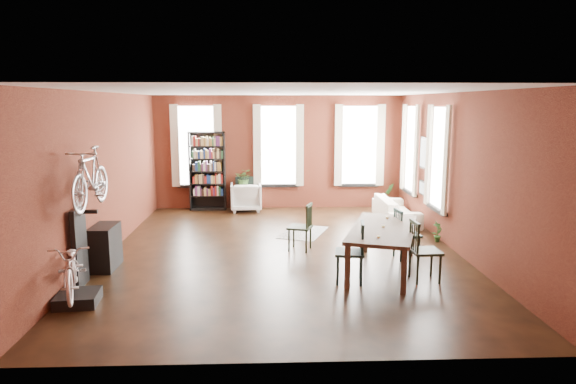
{
  "coord_description": "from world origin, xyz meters",
  "views": [
    {
      "loc": [
        -0.3,
        -10.05,
        2.99
      ],
      "look_at": [
        0.12,
        0.6,
        1.13
      ],
      "focal_mm": 32.0,
      "sensor_mm": 36.0,
      "label": 1
    }
  ],
  "objects_px": {
    "dining_chair_a": "(350,252)",
    "bookshelf": "(208,171)",
    "bike_trainer": "(78,298)",
    "plant_stand": "(245,198)",
    "dining_chair_c": "(425,251)",
    "white_armchair": "(246,196)",
    "dining_table": "(383,249)",
    "dining_chair_b": "(300,227)",
    "dining_chair_d": "(407,234)",
    "console_table": "(105,247)",
    "bicycle_floor": "(71,243)",
    "cream_sofa": "(396,206)"
  },
  "relations": [
    {
      "from": "dining_table",
      "to": "console_table",
      "type": "xyz_separation_m",
      "value": [
        -5.02,
        0.34,
        0.0
      ]
    },
    {
      "from": "dining_chair_b",
      "to": "cream_sofa",
      "type": "height_order",
      "value": "dining_chair_b"
    },
    {
      "from": "dining_chair_c",
      "to": "bike_trainer",
      "type": "height_order",
      "value": "dining_chair_c"
    },
    {
      "from": "dining_chair_d",
      "to": "white_armchair",
      "type": "relative_size",
      "value": 1.13
    },
    {
      "from": "dining_chair_b",
      "to": "dining_chair_d",
      "type": "bearing_deg",
      "value": 90.15
    },
    {
      "from": "cream_sofa",
      "to": "console_table",
      "type": "bearing_deg",
      "value": 119.33
    },
    {
      "from": "bike_trainer",
      "to": "plant_stand",
      "type": "relative_size",
      "value": 0.95
    },
    {
      "from": "dining_chair_b",
      "to": "bookshelf",
      "type": "height_order",
      "value": "bookshelf"
    },
    {
      "from": "white_armchair",
      "to": "cream_sofa",
      "type": "height_order",
      "value": "white_armchair"
    },
    {
      "from": "bookshelf",
      "to": "dining_chair_c",
      "type": "bearing_deg",
      "value": -54.41
    },
    {
      "from": "dining_chair_a",
      "to": "bike_trainer",
      "type": "distance_m",
      "value": 4.33
    },
    {
      "from": "dining_table",
      "to": "bicycle_floor",
      "type": "height_order",
      "value": "bicycle_floor"
    },
    {
      "from": "dining_chair_d",
      "to": "console_table",
      "type": "relative_size",
      "value": 1.21
    },
    {
      "from": "bike_trainer",
      "to": "dining_chair_b",
      "type": "bearing_deg",
      "value": 38.0
    },
    {
      "from": "dining_table",
      "to": "plant_stand",
      "type": "distance_m",
      "value": 6.16
    },
    {
      "from": "cream_sofa",
      "to": "bike_trainer",
      "type": "distance_m",
      "value": 8.05
    },
    {
      "from": "dining_table",
      "to": "bike_trainer",
      "type": "xyz_separation_m",
      "value": [
        -4.92,
        -1.37,
        -0.31
      ]
    },
    {
      "from": "cream_sofa",
      "to": "bike_trainer",
      "type": "relative_size",
      "value": 3.46
    },
    {
      "from": "dining_chair_b",
      "to": "cream_sofa",
      "type": "distance_m",
      "value": 3.59
    },
    {
      "from": "bookshelf",
      "to": "bicycle_floor",
      "type": "bearing_deg",
      "value": -99.92
    },
    {
      "from": "white_armchair",
      "to": "dining_chair_c",
      "type": "bearing_deg",
      "value": 115.47
    },
    {
      "from": "bike_trainer",
      "to": "bicycle_floor",
      "type": "relative_size",
      "value": 0.39
    },
    {
      "from": "dining_chair_b",
      "to": "bookshelf",
      "type": "bearing_deg",
      "value": -132.1
    },
    {
      "from": "dining_chair_c",
      "to": "white_armchair",
      "type": "bearing_deg",
      "value": 25.6
    },
    {
      "from": "bike_trainer",
      "to": "bicycle_floor",
      "type": "bearing_deg",
      "value": -150.63
    },
    {
      "from": "dining_chair_c",
      "to": "bookshelf",
      "type": "distance_m",
      "value": 7.5
    },
    {
      "from": "dining_table",
      "to": "plant_stand",
      "type": "xyz_separation_m",
      "value": [
        -2.7,
        5.54,
        -0.08
      ]
    },
    {
      "from": "dining_table",
      "to": "dining_chair_a",
      "type": "bearing_deg",
      "value": -122.19
    },
    {
      "from": "dining_table",
      "to": "console_table",
      "type": "bearing_deg",
      "value": -165.34
    },
    {
      "from": "bicycle_floor",
      "to": "bookshelf",
      "type": "bearing_deg",
      "value": 63.45
    },
    {
      "from": "dining_chair_b",
      "to": "plant_stand",
      "type": "bearing_deg",
      "value": -144.11
    },
    {
      "from": "bookshelf",
      "to": "bicycle_floor",
      "type": "distance_m",
      "value": 7.04
    },
    {
      "from": "dining_table",
      "to": "dining_chair_c",
      "type": "bearing_deg",
      "value": -23.26
    },
    {
      "from": "bookshelf",
      "to": "white_armchair",
      "type": "distance_m",
      "value": 1.28
    },
    {
      "from": "cream_sofa",
      "to": "bicycle_floor",
      "type": "distance_m",
      "value": 8.1
    },
    {
      "from": "plant_stand",
      "to": "dining_chair_c",
      "type": "bearing_deg",
      "value": -61.44
    },
    {
      "from": "dining_table",
      "to": "dining_chair_b",
      "type": "xyz_separation_m",
      "value": [
        -1.4,
        1.38,
        0.08
      ]
    },
    {
      "from": "dining_chair_c",
      "to": "white_armchair",
      "type": "distance_m",
      "value": 6.73
    },
    {
      "from": "bicycle_floor",
      "to": "dining_table",
      "type": "bearing_deg",
      "value": -0.92
    },
    {
      "from": "dining_chair_b",
      "to": "plant_stand",
      "type": "height_order",
      "value": "dining_chair_b"
    },
    {
      "from": "dining_chair_a",
      "to": "bookshelf",
      "type": "xyz_separation_m",
      "value": [
        -3.06,
        6.1,
        0.58
      ]
    },
    {
      "from": "dining_chair_b",
      "to": "console_table",
      "type": "height_order",
      "value": "dining_chair_b"
    },
    {
      "from": "dining_chair_c",
      "to": "bicycle_floor",
      "type": "bearing_deg",
      "value": 95.17
    },
    {
      "from": "console_table",
      "to": "dining_chair_a",
      "type": "bearing_deg",
      "value": -11.72
    },
    {
      "from": "dining_chair_a",
      "to": "bookshelf",
      "type": "bearing_deg",
      "value": -144.87
    },
    {
      "from": "bike_trainer",
      "to": "plant_stand",
      "type": "bearing_deg",
      "value": 72.22
    },
    {
      "from": "bookshelf",
      "to": "bike_trainer",
      "type": "xyz_separation_m",
      "value": [
        -1.18,
        -6.91,
        -1.01
      ]
    },
    {
      "from": "dining_chair_b",
      "to": "console_table",
      "type": "distance_m",
      "value": 3.77
    },
    {
      "from": "dining_chair_d",
      "to": "cream_sofa",
      "type": "height_order",
      "value": "dining_chair_d"
    },
    {
      "from": "dining_chair_d",
      "to": "console_table",
      "type": "xyz_separation_m",
      "value": [
        -5.65,
        -0.36,
        -0.09
      ]
    }
  ]
}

